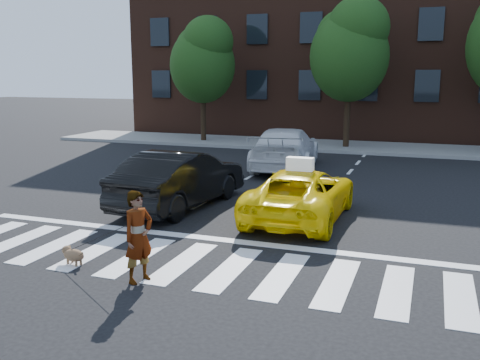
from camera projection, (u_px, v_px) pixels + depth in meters
The scene contains 13 objects.
ground at pixel (182, 263), 10.35m from camera, with size 120.00×120.00×0.00m, color black.
crosswalk at pixel (182, 262), 10.35m from camera, with size 13.00×2.40×0.01m, color silver.
stop_line at pixel (214, 239), 11.82m from camera, with size 12.00×0.30×0.01m, color silver.
sidewalk_far at pixel (337, 146), 26.48m from camera, with size 30.00×4.00×0.15m, color slate.
building at pixel (362, 33), 32.24m from camera, with size 26.00×10.00×12.00m, color #452518.
tree_left at pixel (203, 57), 27.48m from camera, with size 3.39×3.38×6.50m.
tree_mid at pixel (350, 46), 24.91m from camera, with size 3.69×3.69×7.10m.
taxi at pixel (301, 194), 13.40m from camera, with size 2.11×4.58×1.27m, color #FFD905.
black_sedan at pixel (180, 179), 14.58m from camera, with size 1.65×4.74×1.56m, color black.
white_suv at pixel (285, 148), 20.47m from camera, with size 2.21×5.45×1.58m, color silver.
woman at pixel (138, 237), 9.27m from camera, with size 0.60×0.39×1.63m, color #999999.
dog at pixel (72, 254), 10.23m from camera, with size 0.60×0.34×0.34m.
taxi_sign at pixel (300, 164), 13.06m from camera, with size 0.65×0.28×0.32m, color white.
Camera 1 is at (4.39, -8.87, 3.59)m, focal length 40.00 mm.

